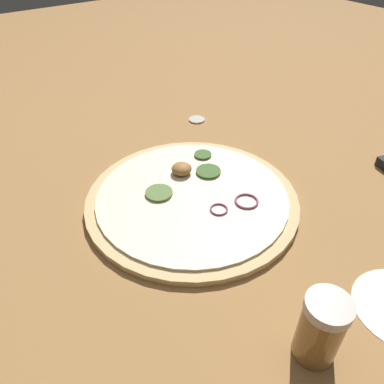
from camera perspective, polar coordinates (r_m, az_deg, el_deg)
The scene contains 4 objects.
ground_plane at distance 0.62m, azimuth 0.00°, elevation -1.50°, with size 3.00×3.00×0.00m, color #9E703F.
pizza at distance 0.62m, azimuth 0.00°, elevation -0.89°, with size 0.35×0.35×0.03m.
spice_jar at distance 0.44m, azimuth 19.01°, elevation -19.12°, with size 0.05×0.05×0.09m.
loose_cap at distance 0.86m, azimuth 0.74°, elevation 11.08°, with size 0.04×0.04×0.01m.
Camera 1 is at (0.39, -0.28, 0.40)m, focal length 35.00 mm.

